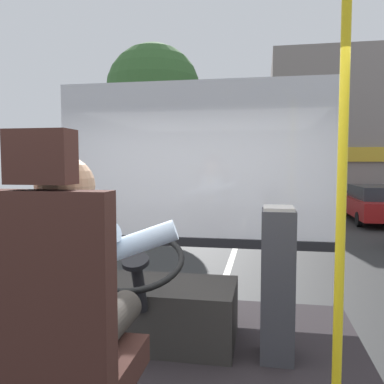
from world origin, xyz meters
TOP-DOWN VIEW (x-y plane):
  - ground at (0.00, 8.80)m, footprint 18.00×44.00m
  - driver_seat at (-0.10, -0.57)m, footprint 0.48×0.48m
  - bus_driver at (-0.10, -0.47)m, footprint 0.76×0.57m
  - steering_console at (-0.10, 0.68)m, footprint 1.10×0.96m
  - handrail_pole at (0.98, 0.01)m, footprint 0.04×0.04m
  - fare_box at (0.72, 0.59)m, footprint 0.20×0.27m
  - windshield_panel at (0.00, 1.62)m, footprint 2.50×0.08m
  - street_tree at (-2.94, 10.85)m, footprint 3.06×3.06m
  - parked_car_red at (4.40, 12.51)m, footprint 1.79×4.49m
  - parked_car_black at (4.41, 17.80)m, footprint 1.81×4.39m

SIDE VIEW (x-z plane):
  - ground at x=0.00m, z-range -0.05..0.00m
  - parked_car_red at x=4.40m, z-range 0.02..1.25m
  - parked_car_black at x=4.41m, z-range 0.02..1.29m
  - steering_console at x=-0.10m, z-range 0.61..1.38m
  - fare_box at x=0.72m, z-range 0.77..1.72m
  - driver_seat at x=-0.10m, z-range 0.67..2.00m
  - bus_driver at x=-0.10m, z-range 1.14..1.92m
  - handrail_pole at x=0.98m, z-range 0.77..2.77m
  - windshield_panel at x=0.00m, z-range 1.07..2.55m
  - street_tree at x=-2.94m, z-range 1.37..7.20m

